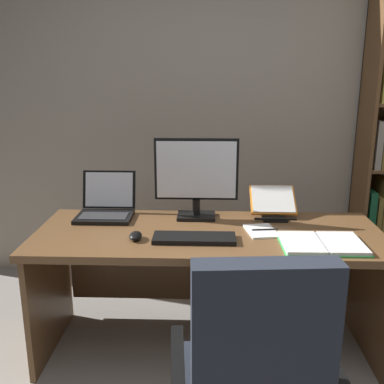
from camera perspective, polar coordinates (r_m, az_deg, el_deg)
wall_back at (r=3.39m, az=4.67°, el=10.58°), size 4.60×0.12×2.57m
desk at (r=2.56m, az=2.11°, el=-8.38°), size 1.86×0.73×0.72m
monitor at (r=2.57m, az=0.55°, el=1.78°), size 0.48×0.16×0.47m
laptop at (r=2.70m, az=-10.89°, el=-1.93°), size 0.32×0.31×0.25m
keyboard at (r=2.29m, az=0.29°, el=-5.90°), size 0.42×0.15×0.02m
computer_mouse at (r=2.31m, az=-7.20°, el=-5.57°), size 0.06×0.10×0.04m
reading_stand_with_book at (r=2.69m, az=10.29°, el=-1.39°), size 0.27×0.26×0.16m
open_binder at (r=2.31m, az=16.21°, el=-6.32°), size 0.41×0.31×0.02m
notepad at (r=2.43m, az=8.80°, el=-4.93°), size 0.19×0.23×0.01m
pen at (r=2.43m, az=9.28°, el=-4.73°), size 0.14×0.02×0.01m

